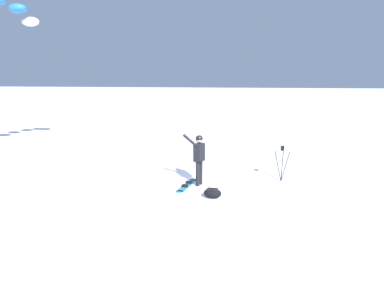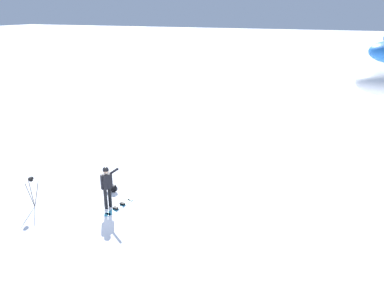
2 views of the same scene
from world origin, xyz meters
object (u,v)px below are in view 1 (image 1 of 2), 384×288
at_px(gear_bag_large, 213,193).
at_px(snowboarder, 199,154).
at_px(camera_tripod, 282,156).
at_px(snowboard, 187,185).

bearing_deg(gear_bag_large, snowboarder, 118.55).
xyz_separation_m(gear_bag_large, camera_tripod, (2.12, 2.45, 0.76)).
bearing_deg(camera_tripod, gear_bag_large, -130.81).
distance_m(snowboarder, camera_tripod, 3.05).
height_order(gear_bag_large, camera_tripod, camera_tripod).
xyz_separation_m(snowboarder, gear_bag_large, (0.71, -1.31, -0.92)).
relative_size(snowboarder, gear_bag_large, 3.23).
bearing_deg(snowboard, snowboarder, 25.50).
height_order(snowboard, camera_tripod, camera_tripod).
bearing_deg(snowboarder, snowboard, -154.50).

